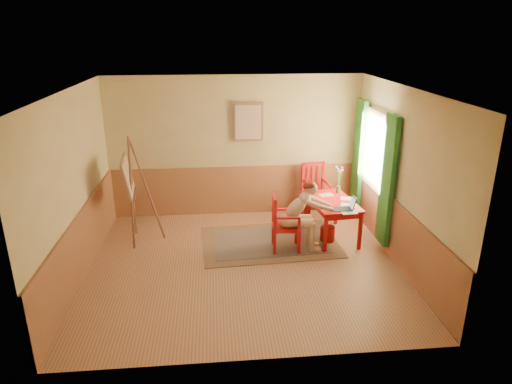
{
  "coord_description": "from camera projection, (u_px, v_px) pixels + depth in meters",
  "views": [
    {
      "loc": [
        -0.42,
        -6.5,
        3.61
      ],
      "look_at": [
        0.25,
        0.55,
        1.05
      ],
      "focal_mm": 31.76,
      "sensor_mm": 36.0,
      "label": 1
    }
  ],
  "objects": [
    {
      "name": "window",
      "position": [
        373.0,
        162.0,
        8.14
      ],
      "size": [
        0.12,
        2.01,
        2.2
      ],
      "color": "white",
      "rests_on": "room"
    },
    {
      "name": "wall_portrait",
      "position": [
        248.0,
        122.0,
        8.79
      ],
      "size": [
        0.6,
        0.05,
        0.76
      ],
      "color": "#90694F",
      "rests_on": "room"
    },
    {
      "name": "room",
      "position": [
        243.0,
        183.0,
        6.87
      ],
      "size": [
        5.04,
        4.54,
        2.84
      ],
      "color": "tan",
      "rests_on": "ground"
    },
    {
      "name": "vase",
      "position": [
        339.0,
        181.0,
        8.4
      ],
      "size": [
        0.18,
        0.25,
        0.5
      ],
      "color": "#3F724C",
      "rests_on": "table"
    },
    {
      "name": "chair_back",
      "position": [
        315.0,
        191.0,
        9.08
      ],
      "size": [
        0.53,
        0.55,
        1.09
      ],
      "color": "red",
      "rests_on": "room"
    },
    {
      "name": "papers",
      "position": [
        343.0,
        203.0,
        7.98
      ],
      "size": [
        0.64,
        1.08,
        0.0
      ],
      "color": "white",
      "rests_on": "table"
    },
    {
      "name": "chair_left",
      "position": [
        283.0,
        223.0,
        7.69
      ],
      "size": [
        0.49,
        0.47,
        1.0
      ],
      "color": "red",
      "rests_on": "room"
    },
    {
      "name": "rug",
      "position": [
        270.0,
        242.0,
        8.12
      ],
      "size": [
        2.49,
        1.73,
        0.02
      ],
      "color": "#8C7251",
      "rests_on": "room"
    },
    {
      "name": "table",
      "position": [
        332.0,
        205.0,
        8.1
      ],
      "size": [
        0.85,
        1.27,
        0.72
      ],
      "color": "red",
      "rests_on": "room"
    },
    {
      "name": "laptop",
      "position": [
        346.0,
        207.0,
        7.67
      ],
      "size": [
        0.37,
        0.22,
        0.22
      ],
      "color": "#1E2338",
      "rests_on": "table"
    },
    {
      "name": "wainscot",
      "position": [
        240.0,
        217.0,
        7.93
      ],
      "size": [
        5.0,
        4.5,
        1.0
      ],
      "color": "#A36641",
      "rests_on": "room"
    },
    {
      "name": "wastebasket",
      "position": [
        327.0,
        234.0,
        8.12
      ],
      "size": [
        0.33,
        0.33,
        0.28
      ],
      "primitive_type": "cylinder",
      "rotation": [
        0.0,
        0.0,
        -0.33
      ],
      "color": "maroon",
      "rests_on": "room"
    },
    {
      "name": "figure",
      "position": [
        301.0,
        213.0,
        7.63
      ],
      "size": [
        0.93,
        0.41,
        1.25
      ],
      "color": "#DAB391",
      "rests_on": "room"
    },
    {
      "name": "easel",
      "position": [
        130.0,
        181.0,
        7.8
      ],
      "size": [
        0.68,
        0.86,
        1.93
      ],
      "color": "brown",
      "rests_on": "room"
    }
  ]
}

